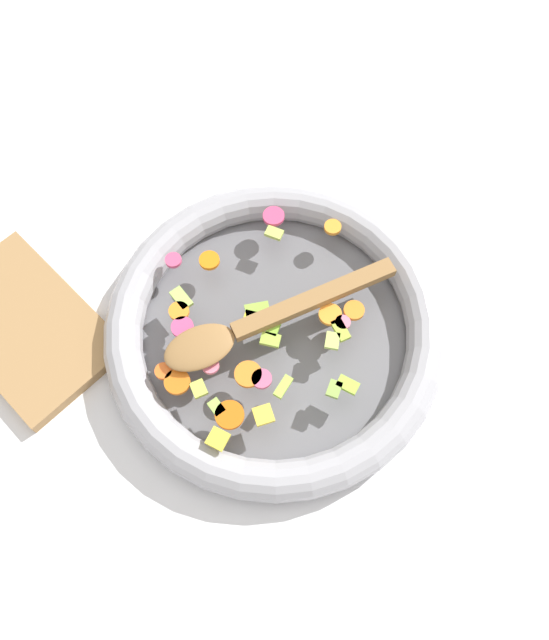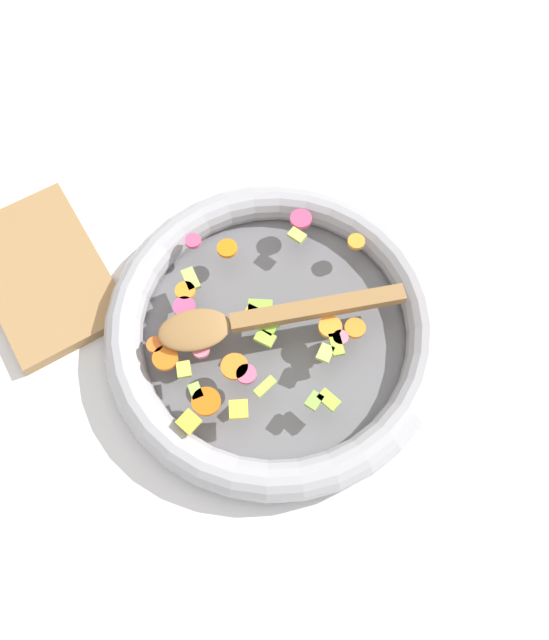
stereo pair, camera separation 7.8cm
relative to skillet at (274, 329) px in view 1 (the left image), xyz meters
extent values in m
plane|color=silver|center=(0.00, 0.00, -0.02)|extent=(4.00, 4.00, 0.00)
cylinder|color=slate|center=(0.00, 0.00, -0.02)|extent=(0.39, 0.39, 0.01)
torus|color=#9E9EA5|center=(0.00, 0.00, 0.00)|extent=(0.44, 0.44, 0.05)
cylinder|color=orange|center=(-0.09, -0.08, 0.03)|extent=(0.04, 0.04, 0.01)
cylinder|color=orange|center=(0.03, -0.07, 0.03)|extent=(0.05, 0.05, 0.01)
cylinder|color=orange|center=(0.05, 0.05, 0.03)|extent=(0.04, 0.04, 0.01)
cylinder|color=#DB6111|center=(0.05, -0.13, 0.03)|extent=(0.05, 0.05, 0.01)
cylinder|color=orange|center=(-0.05, -0.14, 0.03)|extent=(0.03, 0.03, 0.01)
cylinder|color=orange|center=(-0.04, 0.15, 0.03)|extent=(0.03, 0.03, 0.01)
cylinder|color=orange|center=(-0.12, 0.00, 0.03)|extent=(0.03, 0.03, 0.01)
cylinder|color=orange|center=(0.06, 0.08, 0.03)|extent=(0.03, 0.03, 0.01)
cylinder|color=orange|center=(-0.02, -0.14, 0.03)|extent=(0.04, 0.04, 0.01)
cube|color=#A6CE5C|center=(-0.10, -0.06, 0.03)|extent=(0.03, 0.02, 0.01)
cube|color=#A0C243|center=(0.02, -0.02, 0.03)|extent=(0.03, 0.03, 0.01)
cube|color=#8FBD3F|center=(-0.02, -0.01, 0.03)|extent=(0.03, 0.04, 0.01)
cube|color=#A2BB3D|center=(0.07, 0.05, 0.03)|extent=(0.03, 0.02, 0.01)
cube|color=#87AB49|center=(0.12, -0.02, 0.03)|extent=(0.02, 0.03, 0.01)
cube|color=#99C551|center=(0.03, -0.13, 0.03)|extent=(0.02, 0.02, 0.01)
cube|color=#A6D149|center=(0.07, -0.06, 0.03)|extent=(0.02, 0.03, 0.01)
cube|color=#B6CA56|center=(-0.09, 0.09, 0.03)|extent=(0.03, 0.02, 0.01)
cube|color=#B3D160|center=(0.07, 0.03, 0.03)|extent=(0.03, 0.03, 0.01)
cube|color=#9FCC3D|center=(0.12, 0.00, 0.03)|extent=(0.03, 0.02, 0.01)
cube|color=#BECE4C|center=(0.00, -0.13, 0.03)|extent=(0.02, 0.02, 0.01)
cube|color=#88C436|center=(0.01, -0.01, 0.03)|extent=(0.02, 0.03, 0.01)
cylinder|color=pink|center=(-0.01, -0.10, 0.03)|extent=(0.03, 0.03, 0.01)
cylinder|color=#DE718A|center=(0.06, 0.06, 0.03)|extent=(0.02, 0.02, 0.01)
cylinder|color=#DD4270|center=(-0.11, 0.11, 0.03)|extent=(0.04, 0.04, 0.01)
cylinder|color=#D25880|center=(0.04, -0.07, 0.03)|extent=(0.03, 0.03, 0.01)
cylinder|color=#D84A75|center=(-0.15, -0.03, 0.03)|extent=(0.03, 0.03, 0.01)
cylinder|color=#D7487E|center=(-0.07, -0.09, 0.03)|extent=(0.03, 0.03, 0.01)
cube|color=yellow|center=(-0.02, -0.02, 0.03)|extent=(0.03, 0.03, 0.01)
cube|color=yellow|center=(0.08, -0.10, 0.03)|extent=(0.03, 0.03, 0.01)
cube|color=yellow|center=(0.06, -0.15, 0.03)|extent=(0.03, 0.03, 0.01)
cube|color=olive|center=(0.02, 0.05, 0.04)|extent=(0.10, 0.22, 0.01)
ellipsoid|color=olive|center=(-0.04, -0.09, 0.04)|extent=(0.08, 0.10, 0.01)
cube|color=#9E7547|center=(-0.24, -0.23, -0.01)|extent=(0.25, 0.15, 0.02)
camera|label=1|loc=(0.23, -0.23, 0.74)|focal=35.00mm
camera|label=2|loc=(0.28, -0.17, 0.74)|focal=35.00mm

